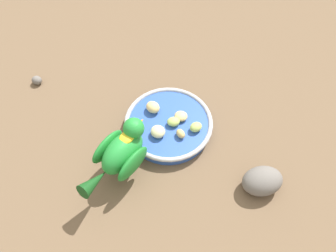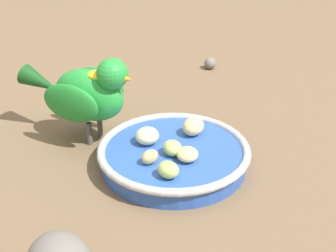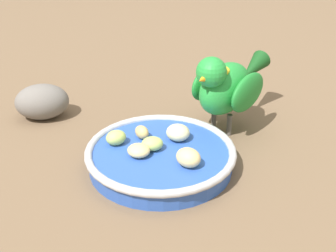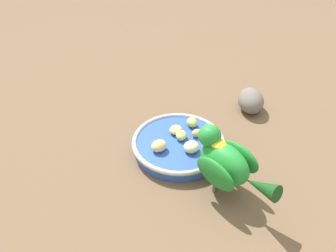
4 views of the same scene
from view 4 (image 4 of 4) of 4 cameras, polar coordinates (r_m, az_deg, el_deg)
ground_plane at (r=0.80m, az=0.38°, el=-3.42°), size 4.00×4.00×0.00m
feeding_bowl at (r=0.78m, az=1.78°, el=-2.90°), size 0.20×0.20×0.03m
apple_piece_0 at (r=0.81m, az=3.87°, el=0.59°), size 0.04×0.04×0.02m
apple_piece_1 at (r=0.78m, az=2.16°, el=-1.51°), size 0.03×0.04×0.02m
apple_piece_2 at (r=0.79m, az=0.97°, el=-0.52°), size 0.03×0.03×0.02m
apple_piece_3 at (r=0.75m, az=3.77°, el=-3.36°), size 0.04×0.04×0.02m
apple_piece_4 at (r=0.75m, az=-1.56°, el=-3.16°), size 0.04×0.04×0.02m
apple_piece_5 at (r=0.79m, az=4.68°, el=-1.13°), size 0.03×0.03×0.02m
parrot at (r=0.66m, az=9.29°, el=-5.73°), size 0.19×0.11×0.13m
rock_large at (r=0.92m, az=13.16°, el=4.00°), size 0.10×0.11×0.06m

